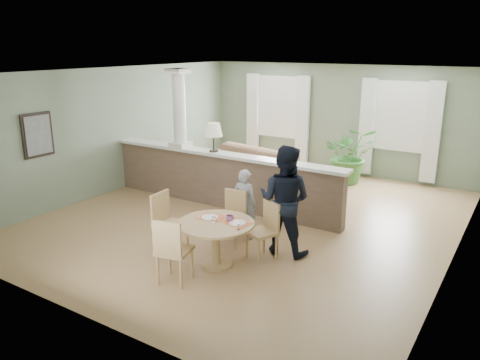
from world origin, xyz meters
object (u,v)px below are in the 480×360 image
Objects in this scene: chair_near at (172,248)px; chair_side at (167,220)px; child_person at (245,204)px; houseplant at (350,155)px; dining_table at (216,231)px; sofa at (247,168)px; chair_far_boy at (233,215)px; chair_far_man at (265,228)px; man_person at (285,200)px.

chair_near is 0.98× the size of chair_side.
child_person is (-0.01, 1.88, 0.08)m from chair_near.
dining_table is (-0.14, -5.22, -0.13)m from houseplant.
sofa is 2.91× the size of chair_side.
chair_far_boy is 0.76m from chair_far_man.
man_person is at bearing -128.12° from chair_near.
chair_far_boy is at bearing -100.73° from chair_near.
chair_side is 0.81× the size of child_person.
houseplant is (1.92, 1.47, 0.26)m from sofa.
chair_side is (-0.91, -0.04, -0.01)m from dining_table.
chair_near is at bearing -103.20° from dining_table.
man_person reaches higher than child_person.
chair_side is (-0.73, 0.74, 0.01)m from chair_near.
chair_far_man is 1.54m from chair_near.
chair_near is (0.07, -1.60, 0.04)m from chair_far_boy.
dining_table is 0.85m from chair_far_boy.
houseplant is 1.20× the size of dining_table.
houseplant is at bearing -106.33° from chair_near.
child_person is at bearing 72.02° from chair_far_boy.
dining_table is at bearing -89.92° from chair_side.
dining_table is at bearing -91.57° from houseplant.
dining_table is 1.27× the size of chair_far_boy.
dining_table is at bearing -54.37° from sofa.
chair_far_boy is 0.74× the size of child_person.
child_person is (-0.67, 0.49, 0.11)m from chair_far_man.
chair_far_boy is (-0.25, 0.81, -0.05)m from dining_table.
child_person reaches higher than sofa.
child_person is at bearing 100.12° from dining_table.
chair_far_boy reaches higher than sofa.
chair_near is (-0.66, -1.39, 0.04)m from chair_far_man.
dining_table is 0.93× the size of child_person.
houseplant is 6.02m from chair_near.
chair_far_boy is at bearing -170.91° from chair_far_man.
dining_table is 0.77m from chair_far_man.
chair_far_boy is (1.52, -2.94, 0.08)m from sofa.
dining_table is at bearing -116.41° from chair_near.
child_person is (1.58, -2.65, 0.19)m from sofa.
chair_far_man is 0.91× the size of chair_side.
houseplant is at bearing 47.85° from sofa.
chair_far_boy is 1.08m from chair_side.
houseplant is 5.22m from dining_table.
chair_side is at bearing -58.73° from chair_near.
chair_far_boy is 0.31m from child_person.
man_person reaches higher than chair_far_man.
sofa is at bearing -142.47° from houseplant.
sofa is 3.71m from man_person.
child_person is at bearing 168.82° from chair_far_man.
chair_side is 1.85m from man_person.
sofa is 3.19× the size of chair_far_man.
man_person is at bearing 91.75° from chair_far_man.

